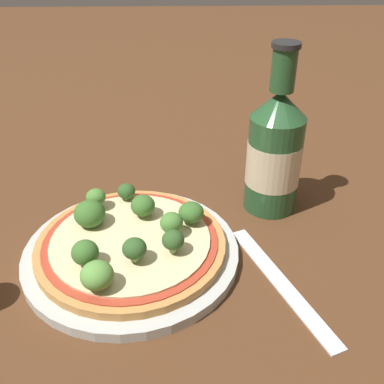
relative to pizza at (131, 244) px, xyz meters
The scene contains 15 objects.
ground_plane 0.03m from the pizza, 101.99° to the left, with size 3.00×3.00×0.00m, color #4C2D19.
plate 0.01m from the pizza, 113.95° to the right, with size 0.24×0.24×0.01m.
pizza is the anchor object (origin of this frame).
broccoli_floret_0 0.06m from the pizza, 134.81° to the right, with size 0.03×0.03×0.03m.
broccoli_floret_1 0.08m from the pizza, 126.98° to the left, with size 0.02×0.02×0.03m.
broccoli_floret_2 0.08m from the pizza, 107.73° to the right, with size 0.03×0.03×0.03m.
broccoli_floret_3 0.05m from the pizza, 74.22° to the left, with size 0.03×0.03×0.03m.
broccoli_floret_4 0.05m from the pizza, ahead, with size 0.03×0.03×0.03m.
broccoli_floret_5 0.05m from the pizza, 77.10° to the right, with size 0.03×0.03×0.03m.
broccoli_floret_6 0.06m from the pizza, 154.23° to the left, with size 0.04×0.04×0.03m.
broccoli_floret_7 0.08m from the pizza, 97.97° to the left, with size 0.02×0.02×0.02m.
broccoli_floret_8 0.06m from the pizza, 27.05° to the right, with size 0.02×0.02×0.03m.
broccoli_floret_9 0.08m from the pizza, 24.00° to the left, with size 0.03×0.03×0.03m.
beer_bottle 0.21m from the pizza, 29.75° to the left, with size 0.07×0.07×0.21m.
fork 0.17m from the pizza, 16.69° to the right, with size 0.09×0.19×0.00m.
Camera 1 is at (0.06, -0.42, 0.34)m, focal length 42.00 mm.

